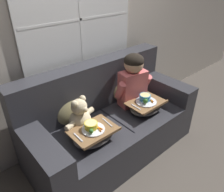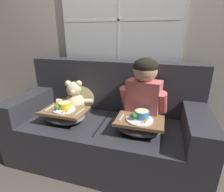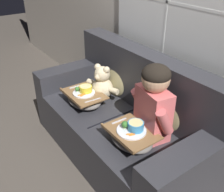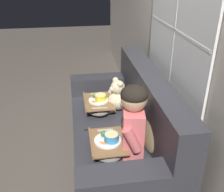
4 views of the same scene
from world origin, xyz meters
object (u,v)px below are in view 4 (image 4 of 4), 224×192
at_px(teddy_bear, 117,97).
at_px(lap_tray_child, 108,145).
at_px(child_figure, 133,117).
at_px(couch, 123,135).
at_px(throw_pillow_behind_child, 152,131).
at_px(throw_pillow_behind_teddy, 133,94).
at_px(lap_tray_teddy, 98,105).

distance_m(teddy_bear, lap_tray_child, 0.79).
bearing_deg(child_figure, couch, -179.15).
distance_m(throw_pillow_behind_child, throw_pillow_behind_teddy, 0.75).
bearing_deg(couch, throw_pillow_behind_teddy, 153.81).
distance_m(throw_pillow_behind_teddy, lap_tray_teddy, 0.42).
relative_size(lap_tray_child, lap_tray_teddy, 0.97).
relative_size(throw_pillow_behind_teddy, teddy_bear, 1.02).
bearing_deg(couch, lap_tray_teddy, -150.40).
bearing_deg(lap_tray_teddy, throw_pillow_behind_child, 27.92).
distance_m(child_figure, lap_tray_child, 0.35).
relative_size(couch, throw_pillow_behind_teddy, 4.75).
relative_size(couch, lap_tray_child, 4.60).
xyz_separation_m(couch, throw_pillow_behind_teddy, (-0.38, 0.19, 0.28)).
height_order(child_figure, teddy_bear, child_figure).
xyz_separation_m(couch, child_figure, (0.38, 0.01, 0.45)).
distance_m(couch, child_figure, 0.59).
height_order(throw_pillow_behind_child, child_figure, child_figure).
height_order(teddy_bear, lap_tray_child, teddy_bear).
bearing_deg(lap_tray_child, throw_pillow_behind_child, 90.04).
xyz_separation_m(throw_pillow_behind_child, lap_tray_child, (0.00, -0.40, -0.11)).
bearing_deg(lap_tray_teddy, couch, 29.60).
distance_m(throw_pillow_behind_child, lap_tray_child, 0.41).
distance_m(teddy_bear, lap_tray_teddy, 0.23).
bearing_deg(couch, lap_tray_child, -29.54).
xyz_separation_m(couch, teddy_bear, (-0.38, 0.00, 0.26)).
relative_size(couch, lap_tray_teddy, 4.45).
height_order(couch, throw_pillow_behind_teddy, couch).
bearing_deg(child_figure, throw_pillow_behind_child, 89.94).
bearing_deg(child_figure, throw_pillow_behind_teddy, 166.58).
relative_size(teddy_bear, lap_tray_teddy, 0.92).
distance_m(throw_pillow_behind_child, teddy_bear, 0.78).
relative_size(throw_pillow_behind_teddy, lap_tray_child, 0.97).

